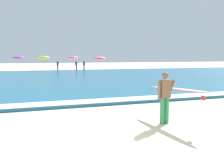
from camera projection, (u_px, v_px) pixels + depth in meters
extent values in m
plane|color=beige|center=(108.00, 142.00, 6.25)|extent=(160.00, 160.00, 0.00)
cube|color=#1E6084|center=(52.00, 79.00, 23.61)|extent=(120.00, 28.00, 0.14)
cube|color=white|center=(75.00, 102.00, 10.98)|extent=(120.00, 1.09, 0.01)
cylinder|color=#338E56|center=(162.00, 111.00, 7.87)|extent=(0.15, 0.15, 0.88)
cylinder|color=#338E56|center=(167.00, 111.00, 7.96)|extent=(0.15, 0.15, 0.88)
cube|color=brown|center=(165.00, 89.00, 7.83)|extent=(0.37, 0.26, 0.60)
sphere|color=brown|center=(165.00, 75.00, 7.78)|extent=(0.22, 0.22, 0.22)
cylinder|color=brown|center=(159.00, 91.00, 7.74)|extent=(0.10, 0.10, 0.58)
cylinder|color=brown|center=(171.00, 88.00, 7.96)|extent=(0.32, 0.14, 0.51)
ellipsoid|color=white|center=(177.00, 89.00, 8.05)|extent=(0.62, 2.87, 0.24)
ellipsoid|color=red|center=(177.00, 90.00, 8.05)|extent=(0.66, 2.99, 0.21)
cube|color=red|center=(203.00, 98.00, 7.04)|extent=(0.04, 0.14, 0.14)
cylinder|color=beige|center=(19.00, 64.00, 38.67)|extent=(0.05, 0.05, 2.03)
ellipsoid|color=purple|center=(18.00, 57.00, 38.55)|extent=(1.74, 1.78, 0.58)
cylinder|color=beige|center=(43.00, 64.00, 37.78)|extent=(0.05, 0.05, 2.00)
ellipsoid|color=yellow|center=(43.00, 58.00, 37.66)|extent=(1.95, 1.97, 0.59)
cylinder|color=beige|center=(73.00, 64.00, 41.24)|extent=(0.05, 0.05, 1.95)
ellipsoid|color=pink|center=(73.00, 58.00, 41.12)|extent=(1.90, 1.92, 0.64)
cylinder|color=beige|center=(100.00, 64.00, 41.36)|extent=(0.05, 0.05, 1.85)
ellipsoid|color=pink|center=(100.00, 58.00, 41.24)|extent=(1.99, 2.01, 0.64)
cylinder|color=#383842|center=(76.00, 68.00, 38.38)|extent=(0.20, 0.20, 0.84)
cube|color=#2D4CA5|center=(76.00, 64.00, 38.30)|extent=(0.32, 0.20, 0.54)
sphere|color=beige|center=(76.00, 61.00, 38.26)|extent=(0.20, 0.20, 0.20)
cylinder|color=#383842|center=(58.00, 68.00, 37.55)|extent=(0.20, 0.20, 0.84)
cube|color=#2D4CA5|center=(58.00, 64.00, 37.47)|extent=(0.32, 0.20, 0.54)
sphere|color=#9E7051|center=(58.00, 61.00, 37.43)|extent=(0.20, 0.20, 0.20)
cylinder|color=#383842|center=(84.00, 68.00, 38.70)|extent=(0.20, 0.20, 0.84)
cube|color=#2D4CA5|center=(84.00, 64.00, 38.63)|extent=(0.32, 0.20, 0.54)
sphere|color=#9E7051|center=(84.00, 61.00, 38.58)|extent=(0.20, 0.20, 0.20)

